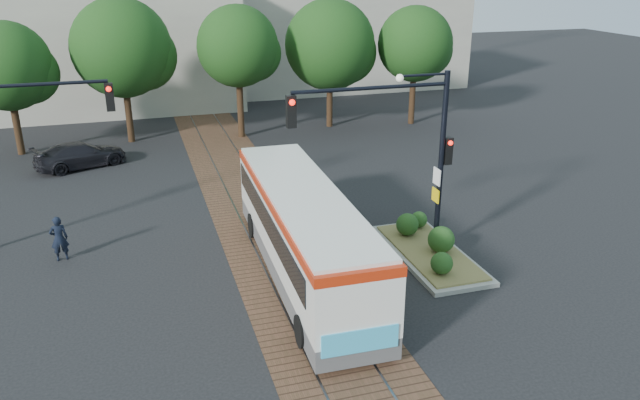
% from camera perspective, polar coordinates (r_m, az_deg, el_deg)
% --- Properties ---
extents(ground, '(120.00, 120.00, 0.00)m').
position_cam_1_polar(ground, '(20.86, -3.24, -5.69)').
color(ground, black).
rests_on(ground, ground).
extents(trackbed, '(3.60, 40.00, 0.02)m').
position_cam_1_polar(trackbed, '(24.41, -5.53, -1.61)').
color(trackbed, brown).
rests_on(trackbed, ground).
extents(tree_row, '(26.40, 5.60, 7.67)m').
position_cam_1_polar(tree_row, '(35.26, -8.13, 13.52)').
color(tree_row, '#382314').
rests_on(tree_row, ground).
extents(warehouses, '(40.00, 13.00, 8.00)m').
position_cam_1_polar(warehouses, '(47.34, -12.74, 13.86)').
color(warehouses, '#ADA899').
rests_on(warehouses, ground).
extents(city_bus, '(2.50, 10.66, 2.84)m').
position_cam_1_polar(city_bus, '(19.41, -1.50, -2.64)').
color(city_bus, '#4D4D4F').
rests_on(city_bus, ground).
extents(traffic_island, '(2.20, 5.20, 1.13)m').
position_cam_1_polar(traffic_island, '(21.51, 9.93, -4.16)').
color(traffic_island, gray).
rests_on(traffic_island, ground).
extents(signal_pole_main, '(5.49, 0.46, 6.00)m').
position_cam_1_polar(signal_pole_main, '(19.85, 8.02, 5.60)').
color(signal_pole_main, black).
rests_on(signal_pole_main, ground).
extents(signal_pole_left, '(4.99, 0.34, 6.00)m').
position_cam_1_polar(signal_pole_left, '(23.14, -26.67, 5.02)').
color(signal_pole_left, black).
rests_on(signal_pole_left, ground).
extents(officer, '(0.62, 0.46, 1.56)m').
position_cam_1_polar(officer, '(22.40, -22.75, -3.26)').
color(officer, black).
rests_on(officer, ground).
extents(parked_car, '(4.60, 3.19, 1.24)m').
position_cam_1_polar(parked_car, '(32.22, -21.06, 3.88)').
color(parked_car, black).
rests_on(parked_car, ground).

